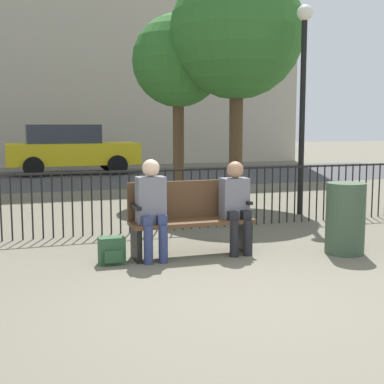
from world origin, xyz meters
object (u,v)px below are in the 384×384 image
object	(u,v)px
park_bench	(190,216)
parked_car_0	(70,148)
seated_person_1	(236,202)
tree_1	(178,62)
backpack	(112,251)
tree_0	(237,32)
seated_person_0	(152,204)
lamp_post	(303,78)
trash_bin	(345,218)

from	to	relation	value
park_bench	parked_car_0	distance (m)	11.68
seated_person_1	parked_car_0	size ratio (longest dim) A/B	0.28
park_bench	parked_car_0	xyz separation A→B (m)	(-0.25, 11.67, 0.36)
tree_1	park_bench	bearing A→B (deg)	-105.61
backpack	tree_0	distance (m)	6.12
seated_person_0	park_bench	bearing A→B (deg)	13.53
park_bench	backpack	bearing A→B (deg)	-171.04
seated_person_0	backpack	xyz separation A→B (m)	(-0.50, -0.03, -0.52)
backpack	parked_car_0	distance (m)	11.88
tree_0	lamp_post	size ratio (longest dim) A/B	1.30
park_bench	tree_1	world-z (taller)	tree_1
seated_person_1	parked_car_0	distance (m)	11.83
seated_person_1	tree_0	size ratio (longest dim) A/B	0.24
seated_person_0	trash_bin	bearing A→B (deg)	-10.89
parked_car_0	trash_bin	bearing A→B (deg)	-80.20
seated_person_0	parked_car_0	world-z (taller)	parked_car_0
seated_person_1	trash_bin	world-z (taller)	seated_person_1
seated_person_0	lamp_post	distance (m)	4.49
park_bench	trash_bin	distance (m)	1.96
parked_car_0	seated_person_0	bearing A→B (deg)	-91.34
backpack	tree_1	distance (m)	6.14
backpack	tree_0	world-z (taller)	tree_0
trash_bin	seated_person_1	bearing A→B (deg)	160.66
backpack	trash_bin	world-z (taller)	trash_bin
tree_0	parked_car_0	xyz separation A→B (m)	(-2.52, 7.84, -2.60)
park_bench	tree_0	bearing A→B (deg)	59.36
backpack	parked_car_0	xyz separation A→B (m)	(0.77, 11.83, 0.69)
tree_1	tree_0	bearing A→B (deg)	-45.56
lamp_post	parked_car_0	size ratio (longest dim) A/B	0.88
lamp_post	parked_car_0	xyz separation A→B (m)	(-3.11, 9.43, -1.60)
tree_0	tree_1	size ratio (longest dim) A/B	1.22
park_bench	tree_1	xyz separation A→B (m)	(1.34, 4.78, 2.44)
park_bench	parked_car_0	bearing A→B (deg)	91.22
backpack	lamp_post	size ratio (longest dim) A/B	0.09
backpack	seated_person_0	bearing A→B (deg)	3.99
park_bench	seated_person_1	distance (m)	0.60
parked_car_0	trash_bin	distance (m)	12.45
seated_person_0	seated_person_1	bearing A→B (deg)	-0.15
seated_person_1	lamp_post	world-z (taller)	lamp_post
lamp_post	seated_person_0	bearing A→B (deg)	-145.06
seated_person_0	tree_0	xyz separation A→B (m)	(2.79, 3.95, 2.76)
lamp_post	trash_bin	size ratio (longest dim) A/B	4.10
park_bench	seated_person_0	bearing A→B (deg)	-166.47
trash_bin	tree_1	bearing A→B (deg)	95.68
tree_0	tree_1	distance (m)	1.43
tree_0	parked_car_0	size ratio (longest dim) A/B	1.14
lamp_post	seated_person_1	bearing A→B (deg)	-134.13
park_bench	tree_0	xyz separation A→B (m)	(2.27, 3.83, 2.95)
park_bench	seated_person_1	world-z (taller)	seated_person_1
tree_1	backpack	bearing A→B (deg)	-115.48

